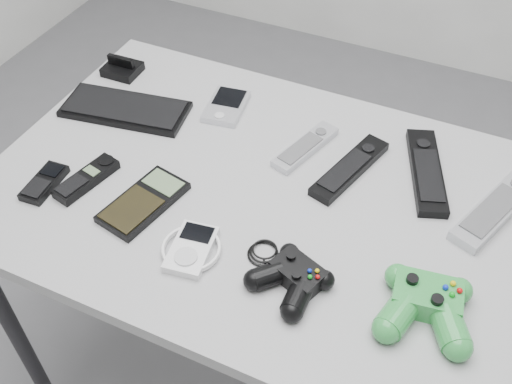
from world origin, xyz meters
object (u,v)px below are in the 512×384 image
at_px(pda_keyboard, 125,109).
at_px(remote_silver_b, 497,207).
at_px(remote_black_b, 427,171).
at_px(mp3_player, 191,248).
at_px(controller_green, 426,303).
at_px(cordless_handset, 86,179).
at_px(remote_silver_a, 305,147).
at_px(calculator, 144,202).
at_px(controller_black, 293,277).
at_px(mobile_phone, 44,182).
at_px(desk, 272,217).
at_px(pda, 226,106).
at_px(remote_black_a, 350,168).

height_order(pda_keyboard, remote_silver_b, remote_silver_b).
bearing_deg(remote_black_b, mp3_player, -151.76).
height_order(mp3_player, controller_green, controller_green).
height_order(remote_black_b, cordless_handset, remote_black_b).
bearing_deg(cordless_handset, remote_silver_a, 49.82).
height_order(calculator, controller_black, controller_black).
height_order(pda_keyboard, mp3_player, mp3_player).
relative_size(remote_silver_b, mobile_phone, 2.32).
distance_m(cordless_handset, mp3_player, 0.28).
distance_m(desk, mobile_phone, 0.46).
relative_size(cordless_handset, mp3_player, 1.23).
relative_size(remote_black_b, mobile_phone, 2.24).
bearing_deg(cordless_handset, pda_keyboard, 116.97).
bearing_deg(pda_keyboard, pda, 17.45).
distance_m(remote_silver_a, calculator, 0.35).
relative_size(remote_silver_a, remote_black_a, 0.81).
relative_size(remote_black_a, remote_black_b, 0.90).
bearing_deg(remote_black_a, controller_green, -35.41).
xyz_separation_m(pda, calculator, (-0.01, -0.33, -0.00)).
relative_size(desk, mp3_player, 9.88).
bearing_deg(calculator, controller_black, 2.42).
xyz_separation_m(remote_silver_a, mp3_player, (-0.08, -0.34, 0.00)).
bearing_deg(mp3_player, remote_silver_b, 25.94).
xyz_separation_m(cordless_handset, controller_black, (0.46, -0.06, 0.01)).
bearing_deg(controller_green, controller_black, -178.38).
bearing_deg(controller_black, calculator, -168.43).
bearing_deg(pda, remote_black_a, -22.38).
relative_size(pda_keyboard, controller_black, 1.33).
bearing_deg(controller_green, calculator, 170.25).
xyz_separation_m(remote_silver_a, controller_green, (0.32, -0.29, 0.02)).
bearing_deg(remote_black_a, pda_keyboard, -161.65).
bearing_deg(remote_silver_a, controller_green, -25.32).
relative_size(pda, controller_black, 0.58).
bearing_deg(controller_black, pda, 150.33).
xyz_separation_m(remote_silver_a, remote_silver_b, (0.39, -0.01, 0.00)).
bearing_deg(calculator, mp3_player, -12.86).
bearing_deg(remote_black_b, controller_black, -131.51).
xyz_separation_m(remote_black_a, mp3_player, (-0.19, -0.32, -0.00)).
distance_m(remote_black_a, cordless_handset, 0.52).
xyz_separation_m(pda_keyboard, remote_silver_b, (0.81, 0.04, 0.00)).
height_order(remote_silver_a, cordless_handset, cordless_handset).
xyz_separation_m(remote_black_b, controller_black, (-0.14, -0.36, 0.01)).
bearing_deg(pda, mp3_player, -80.37).
distance_m(pda_keyboard, pda, 0.23).
bearing_deg(mobile_phone, pda_keyboard, 83.00).
relative_size(desk, calculator, 6.46).
height_order(pda, remote_black_b, remote_black_b).
bearing_deg(mp3_player, remote_black_b, 39.75).
relative_size(pda_keyboard, pda, 2.27).
height_order(pda, remote_silver_b, remote_silver_b).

